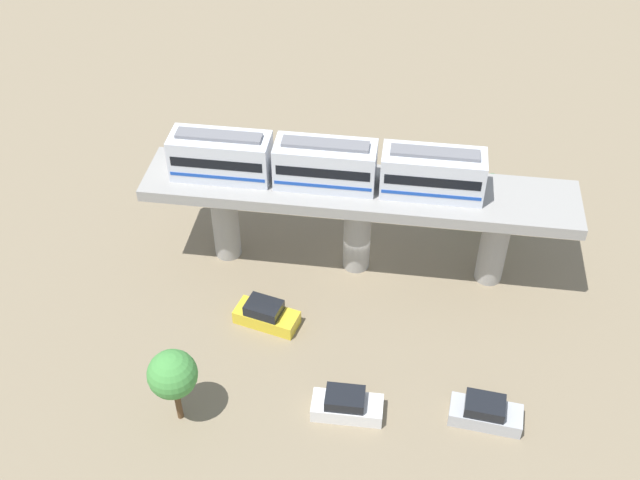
{
  "coord_description": "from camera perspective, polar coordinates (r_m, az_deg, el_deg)",
  "views": [
    {
      "loc": [
        -40.12,
        -2.95,
        37.81
      ],
      "look_at": [
        -2.5,
        2.27,
        4.26
      ],
      "focal_mm": 42.92,
      "sensor_mm": 36.0,
      "label": 1
    }
  ],
  "objects": [
    {
      "name": "parked_car_white",
      "position": [
        46.04,
        1.99,
        -12.21
      ],
      "size": [
        1.86,
        4.23,
        1.76
      ],
      "rotation": [
        0.0,
        0.0,
        0.02
      ],
      "color": "white",
      "rests_on": "ground"
    },
    {
      "name": "tree_mid_lot",
      "position": [
        44.13,
        -10.94,
        -9.84
      ],
      "size": [
        2.86,
        2.86,
        5.37
      ],
      "color": "brown",
      "rests_on": "ground"
    },
    {
      "name": "viaduct",
      "position": [
        51.65,
        2.88,
        2.55
      ],
      "size": [
        5.2,
        28.85,
        7.1
      ],
      "color": "#999691",
      "rests_on": "ground"
    },
    {
      "name": "parked_car_silver",
      "position": [
        46.72,
        12.22,
        -12.46
      ],
      "size": [
        2.18,
        4.35,
        1.76
      ],
      "rotation": [
        0.0,
        0.0,
        -0.09
      ],
      "color": "#B2B5BA",
      "rests_on": "ground"
    },
    {
      "name": "ground_plane",
      "position": [
        55.21,
        2.69,
        -1.83
      ],
      "size": [
        120.0,
        120.0,
        0.0
      ],
      "primitive_type": "plane",
      "color": "#84755B"
    },
    {
      "name": "parked_car_yellow",
      "position": [
        50.78,
        -4.05,
        -5.58
      ],
      "size": [
        2.74,
        4.51,
        1.76
      ],
      "rotation": [
        0.0,
        0.0,
        -0.24
      ],
      "color": "yellow",
      "rests_on": "ground"
    },
    {
      "name": "tree_near_viaduct",
      "position": [
        57.82,
        12.58,
        3.64
      ],
      "size": [
        2.45,
        2.45,
        4.55
      ],
      "color": "brown",
      "rests_on": "ground"
    },
    {
      "name": "train",
      "position": [
        49.88,
        0.4,
        5.66
      ],
      "size": [
        2.64,
        20.5,
        3.24
      ],
      "color": "silver",
      "rests_on": "viaduct"
    }
  ]
}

